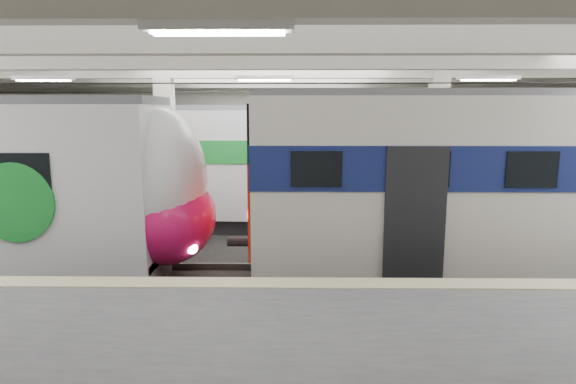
{
  "coord_description": "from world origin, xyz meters",
  "views": [
    {
      "loc": [
        0.8,
        -11.26,
        4.08
      ],
      "look_at": [
        0.64,
        1.0,
        2.0
      ],
      "focal_mm": 30.0,
      "sensor_mm": 36.0,
      "label": 1
    }
  ],
  "objects": [
    {
      "name": "far_train",
      "position": [
        -4.29,
        5.5,
        2.2
      ],
      "size": [
        13.34,
        3.26,
        4.26
      ],
      "rotation": [
        0.0,
        0.0,
        -0.04
      ],
      "color": "silver",
      "rests_on": "ground"
    },
    {
      "name": "station_hall",
      "position": [
        0.0,
        -1.74,
        3.24
      ],
      "size": [
        36.0,
        24.0,
        5.75
      ],
      "color": "black",
      "rests_on": "ground"
    },
    {
      "name": "older_rer",
      "position": [
        6.69,
        0.0,
        2.38
      ],
      "size": [
        13.81,
        3.05,
        4.54
      ],
      "color": "beige",
      "rests_on": "ground"
    }
  ]
}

